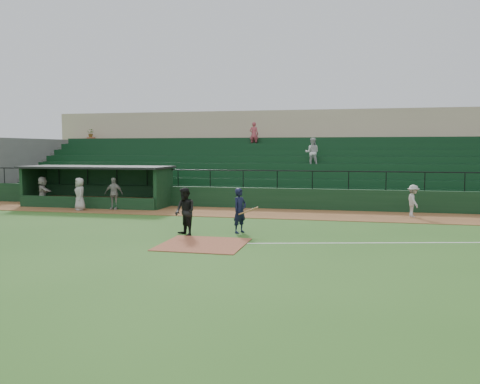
# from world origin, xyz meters

# --- Properties ---
(ground) EXTENTS (90.00, 90.00, 0.00)m
(ground) POSITION_xyz_m (0.00, 0.00, 0.00)
(ground) COLOR #2A551B
(ground) RESTS_ON ground
(warning_track) EXTENTS (40.00, 4.00, 0.03)m
(warning_track) POSITION_xyz_m (0.00, 8.00, 0.01)
(warning_track) COLOR brown
(warning_track) RESTS_ON ground
(home_plate_dirt) EXTENTS (3.00, 3.00, 0.03)m
(home_plate_dirt) POSITION_xyz_m (0.00, -1.00, 0.01)
(home_plate_dirt) COLOR brown
(home_plate_dirt) RESTS_ON ground
(foul_line) EXTENTS (17.49, 4.44, 0.01)m
(foul_line) POSITION_xyz_m (8.00, 1.20, 0.01)
(foul_line) COLOR white
(foul_line) RESTS_ON ground
(stadium_structure) EXTENTS (38.00, 13.08, 6.40)m
(stadium_structure) POSITION_xyz_m (-0.00, 16.46, 2.30)
(stadium_structure) COLOR black
(stadium_structure) RESTS_ON ground
(dugout) EXTENTS (8.90, 3.20, 2.42)m
(dugout) POSITION_xyz_m (-9.75, 9.56, 1.33)
(dugout) COLOR black
(dugout) RESTS_ON ground
(batter_at_plate) EXTENTS (1.15, 0.80, 1.85)m
(batter_at_plate) POSITION_xyz_m (0.73, 1.76, 0.92)
(batter_at_plate) COLOR black
(batter_at_plate) RESTS_ON ground
(umpire) EXTENTS (1.18, 1.16, 1.92)m
(umpire) POSITION_xyz_m (-1.27, 0.69, 0.96)
(umpire) COLOR black
(umpire) RESTS_ON ground
(runner) EXTENTS (0.79, 1.15, 1.62)m
(runner) POSITION_xyz_m (8.21, 8.19, 0.84)
(runner) COLOR #A7A19D
(runner) RESTS_ON warning_track
(dugout_player_a) EXTENTS (1.09, 0.51, 1.81)m
(dugout_player_a) POSITION_xyz_m (-7.94, 7.68, 0.93)
(dugout_player_a) COLOR gray
(dugout_player_a) RESTS_ON warning_track
(dugout_player_b) EXTENTS (1.02, 1.05, 1.81)m
(dugout_player_b) POSITION_xyz_m (-9.63, 6.94, 0.94)
(dugout_player_b) COLOR #A29D97
(dugout_player_b) RESTS_ON warning_track
(dugout_player_c) EXTENTS (1.62, 1.46, 1.79)m
(dugout_player_c) POSITION_xyz_m (-12.67, 7.98, 0.92)
(dugout_player_c) COLOR #9B9591
(dugout_player_c) RESTS_ON warning_track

